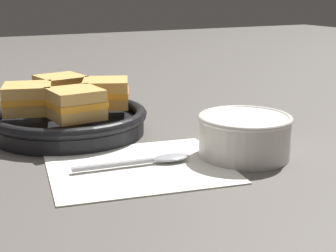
{
  "coord_description": "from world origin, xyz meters",
  "views": [
    {
      "loc": [
        -0.32,
        -0.62,
        0.24
      ],
      "look_at": [
        0.02,
        0.05,
        0.03
      ],
      "focal_mm": 55.0,
      "sensor_mm": 36.0,
      "label": 1
    }
  ],
  "objects_px": {
    "soup_bowl": "(244,133)",
    "spoon": "(156,159)",
    "sandwich_far_left": "(28,99)",
    "sandwich_far_right": "(75,104)",
    "sandwich_near_left": "(106,93)",
    "sandwich_near_right": "(61,89)",
    "skillet": "(69,121)"
  },
  "relations": [
    {
      "from": "skillet",
      "to": "sandwich_far_left",
      "type": "height_order",
      "value": "sandwich_far_left"
    },
    {
      "from": "skillet",
      "to": "spoon",
      "type": "bearing_deg",
      "value": -73.27
    },
    {
      "from": "sandwich_near_right",
      "to": "sandwich_far_right",
      "type": "relative_size",
      "value": 1.07
    },
    {
      "from": "soup_bowl",
      "to": "skillet",
      "type": "distance_m",
      "value": 0.3
    },
    {
      "from": "sandwich_near_right",
      "to": "sandwich_far_right",
      "type": "height_order",
      "value": "same"
    },
    {
      "from": "spoon",
      "to": "skillet",
      "type": "xyz_separation_m",
      "value": [
        -0.06,
        0.21,
        0.01
      ]
    },
    {
      "from": "soup_bowl",
      "to": "sandwich_near_left",
      "type": "distance_m",
      "value": 0.26
    },
    {
      "from": "sandwich_far_left",
      "to": "spoon",
      "type": "bearing_deg",
      "value": -59.46
    },
    {
      "from": "spoon",
      "to": "sandwich_near_left",
      "type": "relative_size",
      "value": 1.68
    },
    {
      "from": "spoon",
      "to": "sandwich_far_left",
      "type": "bearing_deg",
      "value": 126.63
    },
    {
      "from": "skillet",
      "to": "sandwich_far_right",
      "type": "bearing_deg",
      "value": -95.82
    },
    {
      "from": "skillet",
      "to": "sandwich_near_right",
      "type": "height_order",
      "value": "sandwich_near_right"
    },
    {
      "from": "sandwich_near_right",
      "to": "sandwich_far_right",
      "type": "distance_m",
      "value": 0.13
    },
    {
      "from": "skillet",
      "to": "sandwich_near_right",
      "type": "distance_m",
      "value": 0.08
    },
    {
      "from": "sandwich_near_right",
      "to": "sandwich_far_left",
      "type": "height_order",
      "value": "same"
    },
    {
      "from": "sandwich_near_left",
      "to": "sandwich_far_left",
      "type": "bearing_deg",
      "value": 174.18
    },
    {
      "from": "sandwich_far_left",
      "to": "sandwich_near_left",
      "type": "bearing_deg",
      "value": -5.82
    },
    {
      "from": "sandwich_near_right",
      "to": "soup_bowl",
      "type": "bearing_deg",
      "value": -57.82
    },
    {
      "from": "sandwich_far_left",
      "to": "sandwich_far_right",
      "type": "height_order",
      "value": "same"
    },
    {
      "from": "soup_bowl",
      "to": "sandwich_far_right",
      "type": "distance_m",
      "value": 0.26
    },
    {
      "from": "spoon",
      "to": "sandwich_near_left",
      "type": "height_order",
      "value": "sandwich_near_left"
    },
    {
      "from": "sandwich_near_left",
      "to": "sandwich_near_right",
      "type": "xyz_separation_m",
      "value": [
        -0.06,
        0.07,
        0.0
      ]
    },
    {
      "from": "spoon",
      "to": "sandwich_far_right",
      "type": "relative_size",
      "value": 2.02
    },
    {
      "from": "soup_bowl",
      "to": "sandwich_far_left",
      "type": "relative_size",
      "value": 1.44
    },
    {
      "from": "sandwich_near_left",
      "to": "sandwich_near_right",
      "type": "relative_size",
      "value": 1.12
    },
    {
      "from": "soup_bowl",
      "to": "sandwich_far_left",
      "type": "xyz_separation_m",
      "value": [
        -0.25,
        0.24,
        0.03
      ]
    },
    {
      "from": "soup_bowl",
      "to": "sandwich_near_right",
      "type": "height_order",
      "value": "sandwich_near_right"
    },
    {
      "from": "sandwich_far_left",
      "to": "sandwich_far_right",
      "type": "distance_m",
      "value": 0.09
    },
    {
      "from": "soup_bowl",
      "to": "sandwich_far_left",
      "type": "height_order",
      "value": "sandwich_far_left"
    },
    {
      "from": "spoon",
      "to": "skillet",
      "type": "distance_m",
      "value": 0.22
    },
    {
      "from": "soup_bowl",
      "to": "spoon",
      "type": "distance_m",
      "value": 0.13
    },
    {
      "from": "soup_bowl",
      "to": "spoon",
      "type": "relative_size",
      "value": 0.81
    }
  ]
}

